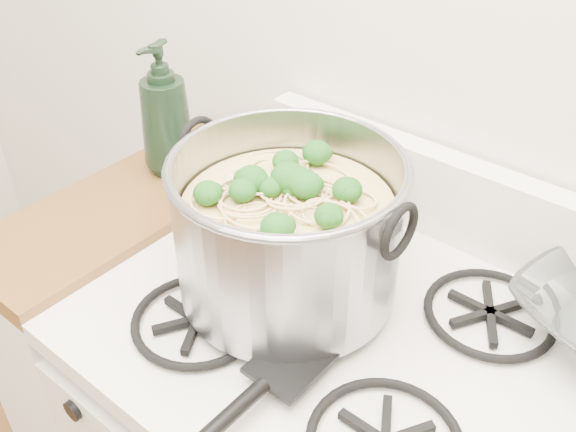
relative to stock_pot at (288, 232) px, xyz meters
The scene contains 4 objects.
counter_left 0.70m from the stock_pot, behind, with size 0.25×0.65×0.92m.
stock_pot is the anchor object (origin of this frame).
spatula 0.19m from the stock_pot, 49.30° to the right, with size 0.29×0.31×0.02m, color black, non-canonical shape.
bottle 0.43m from the stock_pot, 163.17° to the left, with size 0.10×0.10×0.27m, color black.
Camera 1 is at (0.39, 0.66, 1.62)m, focal length 40.00 mm.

